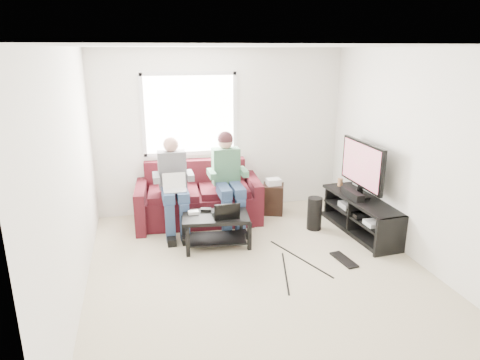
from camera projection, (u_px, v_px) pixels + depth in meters
name	position (u px, v px, depth m)	size (l,w,h in m)	color
floor	(259.00, 272.00, 5.16)	(4.50, 4.50, 0.00)	beige
ceiling	(262.00, 46.00, 4.40)	(4.50, 4.50, 0.00)	white
wall_back	(221.00, 132.00, 6.87)	(4.50, 4.50, 0.00)	silver
wall_front	(361.00, 260.00, 2.69)	(4.50, 4.50, 0.00)	silver
wall_left	(71.00, 180.00, 4.33)	(4.50, 4.50, 0.00)	silver
wall_right	(417.00, 158.00, 5.23)	(4.50, 4.50, 0.00)	silver
window	(190.00, 114.00, 6.65)	(1.48, 0.04, 1.28)	white
sofa	(199.00, 200.00, 6.65)	(1.96, 1.02, 0.89)	#4C131A
person_left	(174.00, 182.00, 6.12)	(0.40, 0.70, 1.37)	navy
person_right	(228.00, 173.00, 6.30)	(0.40, 0.71, 1.42)	navy
laptop_silver	(175.00, 186.00, 5.95)	(0.32, 0.22, 0.24)	silver
coffee_table	(216.00, 223.00, 5.76)	(0.94, 0.65, 0.44)	black
laptop_black	(225.00, 208.00, 5.64)	(0.34, 0.24, 0.24)	black
controller_a	(193.00, 212.00, 5.77)	(0.14, 0.09, 0.04)	silver
controller_b	(206.00, 210.00, 5.86)	(0.14, 0.09, 0.04)	black
controller_c	(235.00, 208.00, 5.93)	(0.14, 0.09, 0.04)	gray
tv_stand	(361.00, 217.00, 6.22)	(0.57, 1.58, 0.52)	black
tv	(362.00, 166.00, 6.09)	(0.12, 1.10, 0.81)	black
soundbar	(352.00, 194.00, 6.18)	(0.12, 0.50, 0.10)	black
drink_cup	(340.00, 182.00, 6.69)	(0.08, 0.08, 0.12)	#AB7449
console_white	(376.00, 223.00, 5.82)	(0.30, 0.22, 0.06)	silver
console_grey	(352.00, 205.00, 6.47)	(0.34, 0.26, 0.08)	gray
console_black	(363.00, 213.00, 6.15)	(0.38, 0.30, 0.07)	black
subwoofer	(314.00, 213.00, 6.32)	(0.21, 0.21, 0.49)	black
keyboard_floor	(344.00, 260.00, 5.42)	(0.15, 0.45, 0.02)	black
end_table	(273.00, 198.00, 6.93)	(0.32, 0.32, 0.58)	black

